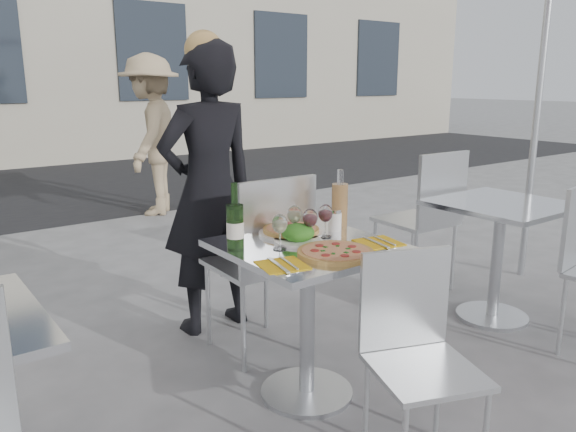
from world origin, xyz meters
TOP-DOWN VIEW (x-y plane):
  - ground at (0.00, 0.00)m, footprint 80.00×80.00m
  - street_asphalt at (0.00, 6.50)m, footprint 24.00×5.00m
  - main_table at (0.00, 0.00)m, footprint 0.72×0.72m
  - side_table_right at (1.50, 0.00)m, footprint 0.72×0.72m
  - chair_far at (0.07, 0.44)m, footprint 0.46×0.48m
  - chair_near at (0.05, -0.59)m, footprint 0.49×0.50m
  - side_chair_rfar at (1.50, 0.56)m, footprint 0.48×0.49m
  - woman_diner at (0.02, 0.95)m, footprint 0.62×0.41m
  - pedestrian_b at (0.98, 4.00)m, footprint 1.19×1.30m
  - pizza_near at (-0.01, -0.20)m, footprint 0.32×0.32m
  - pizza_far at (0.04, 0.18)m, footprint 0.31×0.31m
  - salad_plate at (-0.02, 0.05)m, footprint 0.22×0.22m
  - wine_bottle at (-0.31, 0.12)m, footprint 0.07×0.08m
  - carafe at (0.31, 0.14)m, footprint 0.08×0.08m
  - sugar_shaker at (0.25, 0.10)m, footprint 0.06×0.06m
  - wineglass_white_a at (-0.15, 0.01)m, footprint 0.07×0.07m
  - wineglass_white_b at (0.01, 0.11)m, footprint 0.07×0.07m
  - wineglass_red_a at (0.02, 0.01)m, footprint 0.07×0.07m
  - wineglass_red_b at (0.14, 0.04)m, footprint 0.07×0.07m
  - napkin_left at (-0.27, -0.18)m, footprint 0.22×0.22m
  - napkin_right at (0.27, -0.17)m, footprint 0.21×0.21m

SIDE VIEW (x-z plane):
  - ground at x=0.00m, z-range 0.00..0.00m
  - street_asphalt at x=0.00m, z-range 0.00..0.00m
  - chair_near at x=0.05m, z-range 0.08..0.91m
  - main_table at x=0.00m, z-range 0.16..0.91m
  - side_table_right at x=1.50m, z-range 0.16..0.91m
  - chair_far at x=0.07m, z-range 0.09..1.09m
  - side_chair_rfar at x=1.50m, z-range 0.09..1.10m
  - napkin_left at x=-0.27m, z-range 0.75..0.76m
  - napkin_right at x=0.27m, z-range 0.75..0.76m
  - pizza_near at x=-0.01m, z-range 0.75..0.77m
  - pizza_far at x=0.04m, z-range 0.75..0.78m
  - salad_plate at x=-0.02m, z-range 0.74..0.83m
  - sugar_shaker at x=0.25m, z-range 0.75..0.86m
  - woman_diner at x=0.02m, z-range 0.00..1.68m
  - wineglass_white_a at x=-0.15m, z-range 0.78..0.94m
  - wineglass_white_b at x=0.01m, z-range 0.78..0.94m
  - wineglass_red_a at x=0.02m, z-range 0.78..0.94m
  - wineglass_red_b at x=0.14m, z-range 0.78..0.94m
  - wine_bottle at x=-0.31m, z-range 0.72..1.01m
  - carafe at x=0.31m, z-range 0.72..1.01m
  - pedestrian_b at x=0.98m, z-range 0.00..1.76m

